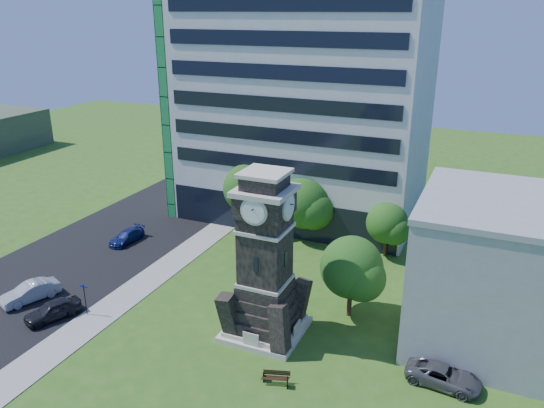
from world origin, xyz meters
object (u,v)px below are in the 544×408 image
at_px(car_street_north, 127,237).
at_px(street_sign, 85,296).
at_px(car_street_south, 53,310).
at_px(park_bench, 276,377).
at_px(car_east_lot, 444,376).
at_px(clock_tower, 265,267).
at_px(car_street_mid, 30,292).

bearing_deg(car_street_north, street_sign, -61.01).
bearing_deg(car_street_north, car_street_south, -70.76).
height_order(car_street_north, street_sign, street_sign).
distance_m(car_street_south, park_bench, 18.47).
bearing_deg(car_street_north, car_east_lot, -13.17).
bearing_deg(car_east_lot, clock_tower, 91.85).
relative_size(clock_tower, car_street_north, 2.94).
height_order(park_bench, street_sign, street_sign).
distance_m(clock_tower, car_street_south, 16.89).
bearing_deg(park_bench, car_street_south, 161.89).
relative_size(car_street_north, street_sign, 1.59).
relative_size(park_bench, street_sign, 0.66).
bearing_deg(park_bench, car_east_lot, 5.18).
relative_size(car_street_north, park_bench, 2.42).
height_order(car_street_mid, street_sign, street_sign).
distance_m(car_street_south, car_east_lot, 28.40).
xyz_separation_m(car_street_mid, park_bench, (22.12, -1.37, -0.27)).
bearing_deg(car_street_south, clock_tower, 40.96).
xyz_separation_m(clock_tower, car_street_mid, (-19.17, -3.56, -4.54)).
xyz_separation_m(car_east_lot, street_sign, (-26.11, -2.63, 1.00)).
bearing_deg(car_street_mid, clock_tower, 32.44).
height_order(car_street_south, car_street_mid, car_street_mid).
distance_m(clock_tower, street_sign, 14.43).
distance_m(car_street_south, car_street_mid, 3.87).
distance_m(car_street_south, street_sign, 2.60).
bearing_deg(car_street_south, park_bench, 23.38).
relative_size(car_street_south, car_street_mid, 0.92).
bearing_deg(car_street_north, clock_tower, -20.86).
distance_m(car_street_mid, park_bench, 22.16).
relative_size(car_street_mid, car_street_north, 1.09).
relative_size(car_street_mid, park_bench, 2.63).
height_order(car_street_south, street_sign, street_sign).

